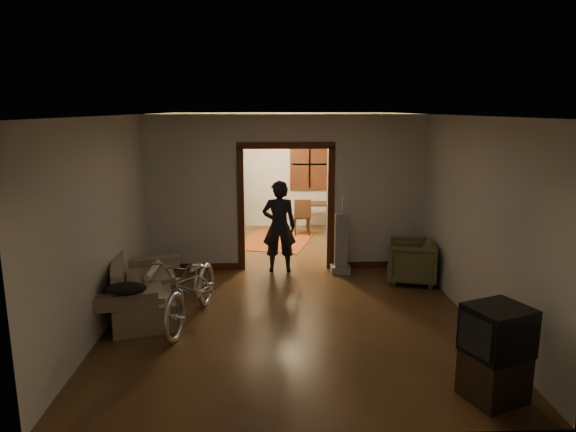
{
  "coord_description": "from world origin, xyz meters",
  "views": [
    {
      "loc": [
        -0.29,
        -8.37,
        2.9
      ],
      "look_at": [
        0.0,
        -0.3,
        1.2
      ],
      "focal_mm": 32.0,
      "sensor_mm": 36.0,
      "label": 1
    }
  ],
  "objects_px": {
    "sofa": "(141,285)",
    "person": "(279,226)",
    "bicycle": "(192,287)",
    "armchair": "(412,261)",
    "desk": "(325,217)",
    "locker": "(222,195)"
  },
  "relations": [
    {
      "from": "bicycle",
      "to": "locker",
      "type": "bearing_deg",
      "value": 101.7
    },
    {
      "from": "armchair",
      "to": "locker",
      "type": "distance_m",
      "value": 5.41
    },
    {
      "from": "person",
      "to": "locker",
      "type": "bearing_deg",
      "value": -67.93
    },
    {
      "from": "sofa",
      "to": "bicycle",
      "type": "xyz_separation_m",
      "value": [
        0.78,
        -0.38,
        0.09
      ]
    },
    {
      "from": "bicycle",
      "to": "locker",
      "type": "relative_size",
      "value": 1.12
    },
    {
      "from": "person",
      "to": "armchair",
      "type": "bearing_deg",
      "value": 164.04
    },
    {
      "from": "armchair",
      "to": "desk",
      "type": "height_order",
      "value": "armchair"
    },
    {
      "from": "bicycle",
      "to": "desk",
      "type": "relative_size",
      "value": 2.11
    },
    {
      "from": "armchair",
      "to": "person",
      "type": "distance_m",
      "value": 2.38
    },
    {
      "from": "locker",
      "to": "desk",
      "type": "xyz_separation_m",
      "value": [
        2.47,
        -0.25,
        -0.52
      ]
    },
    {
      "from": "sofa",
      "to": "desk",
      "type": "bearing_deg",
      "value": 41.67
    },
    {
      "from": "person",
      "to": "sofa",
      "type": "bearing_deg",
      "value": 43.0
    },
    {
      "from": "sofa",
      "to": "person",
      "type": "xyz_separation_m",
      "value": [
        2.02,
        1.83,
        0.42
      ]
    },
    {
      "from": "armchair",
      "to": "bicycle",
      "type": "bearing_deg",
      "value": -51.05
    },
    {
      "from": "armchair",
      "to": "sofa",
      "type": "bearing_deg",
      "value": -59.72
    },
    {
      "from": "sofa",
      "to": "locker",
      "type": "distance_m",
      "value": 5.28
    },
    {
      "from": "armchair",
      "to": "person",
      "type": "bearing_deg",
      "value": -91.76
    },
    {
      "from": "desk",
      "to": "person",
      "type": "bearing_deg",
      "value": -126.96
    },
    {
      "from": "person",
      "to": "bicycle",
      "type": "bearing_deg",
      "value": 61.54
    },
    {
      "from": "bicycle",
      "to": "armchair",
      "type": "relative_size",
      "value": 2.39
    },
    {
      "from": "bicycle",
      "to": "armchair",
      "type": "distance_m",
      "value": 3.8
    },
    {
      "from": "locker",
      "to": "bicycle",
      "type": "bearing_deg",
      "value": -77.33
    }
  ]
}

